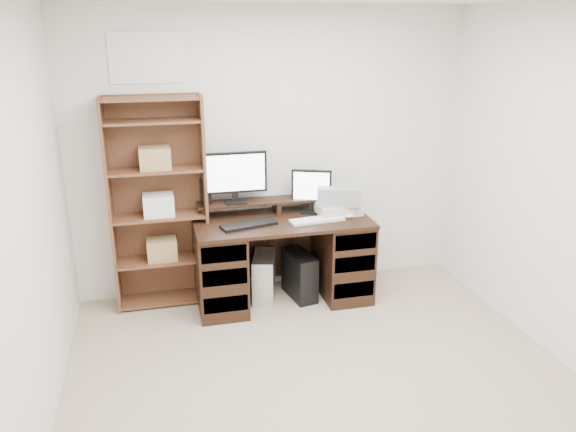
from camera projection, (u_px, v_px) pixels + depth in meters
name	position (u px, v px, depth m)	size (l,w,h in m)	color
room	(348.00, 228.00, 3.13)	(3.54, 4.04, 2.54)	tan
desk	(282.00, 258.00, 4.92)	(1.50, 0.70, 0.75)	black
riser_shelf	(277.00, 202.00, 4.96)	(1.40, 0.22, 0.12)	black
monitor_wide	(235.00, 175.00, 4.78)	(0.56, 0.14, 0.44)	black
monitor_small	(311.00, 189.00, 4.92)	(0.34, 0.19, 0.38)	black
speaker	(206.00, 191.00, 4.81)	(0.09, 0.09, 0.21)	black
keyboard_black	(249.00, 225.00, 4.63)	(0.47, 0.16, 0.03)	black
keyboard_white	(317.00, 220.00, 4.75)	(0.46, 0.14, 0.02)	silver
mouse	(349.00, 216.00, 4.83)	(0.08, 0.06, 0.03)	white
printer	(338.00, 208.00, 4.94)	(0.38, 0.28, 0.09)	beige
basket	(338.00, 195.00, 4.90)	(0.37, 0.26, 0.16)	#92969C
tower_silver	(264.00, 276.00, 4.99)	(0.18, 0.41, 0.41)	silver
tower_black	(300.00, 275.00, 5.01)	(0.25, 0.44, 0.41)	black
bookshelf	(158.00, 202.00, 4.71)	(0.80, 0.30, 1.80)	brown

